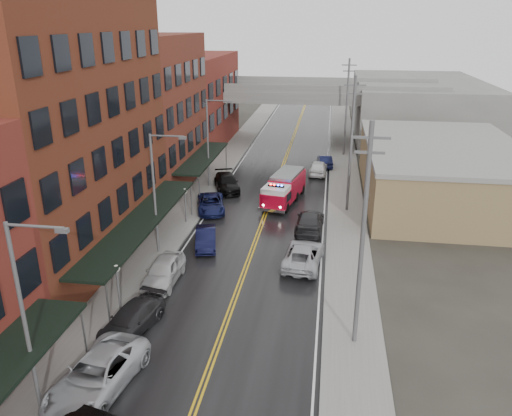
{
  "coord_description": "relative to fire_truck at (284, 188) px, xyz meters",
  "views": [
    {
      "loc": [
        5.33,
        -8.04,
        16.24
      ],
      "look_at": [
        0.12,
        26.67,
        3.0
      ],
      "focal_mm": 35.0,
      "sensor_mm": 36.0,
      "label": 1
    }
  ],
  "objects": [
    {
      "name": "road",
      "position": [
        -1.3,
        -6.45,
        -1.45
      ],
      "size": [
        11.0,
        160.0,
        0.02
      ],
      "primitive_type": "cube",
      "color": "black",
      "rests_on": "ground"
    },
    {
      "name": "sidewalk_left",
      "position": [
        -8.6,
        -6.45,
        -1.38
      ],
      "size": [
        3.0,
        160.0,
        0.15
      ],
      "primitive_type": "cube",
      "color": "slate",
      "rests_on": "ground"
    },
    {
      "name": "sidewalk_right",
      "position": [
        6.0,
        -6.45,
        -1.38
      ],
      "size": [
        3.0,
        160.0,
        0.15
      ],
      "primitive_type": "cube",
      "color": "slate",
      "rests_on": "ground"
    },
    {
      "name": "curb_left",
      "position": [
        -6.95,
        -6.45,
        -1.38
      ],
      "size": [
        0.3,
        160.0,
        0.15
      ],
      "primitive_type": "cube",
      "color": "gray",
      "rests_on": "ground"
    },
    {
      "name": "curb_right",
      "position": [
        4.35,
        -6.45,
        -1.38
      ],
      "size": [
        0.3,
        160.0,
        0.15
      ],
      "primitive_type": "cube",
      "color": "gray",
      "rests_on": "ground"
    },
    {
      "name": "brick_building_b",
      "position": [
        -14.6,
        -13.45,
        7.54
      ],
      "size": [
        9.0,
        20.0,
        18.0
      ],
      "primitive_type": "cube",
      "color": "#5F2719",
      "rests_on": "ground"
    },
    {
      "name": "brick_building_c",
      "position": [
        -14.6,
        4.05,
        6.04
      ],
      "size": [
        9.0,
        15.0,
        15.0
      ],
      "primitive_type": "cube",
      "color": "maroon",
      "rests_on": "ground"
    },
    {
      "name": "brick_building_far",
      "position": [
        -14.6,
        21.55,
        4.54
      ],
      "size": [
        9.0,
        20.0,
        12.0
      ],
      "primitive_type": "cube",
      "color": "maroon",
      "rests_on": "ground"
    },
    {
      "name": "tan_building",
      "position": [
        14.7,
        3.55,
        1.04
      ],
      "size": [
        14.0,
        22.0,
        5.0
      ],
      "primitive_type": "cube",
      "color": "olive",
      "rests_on": "ground"
    },
    {
      "name": "right_far_block",
      "position": [
        16.7,
        33.55,
        2.54
      ],
      "size": [
        18.0,
        30.0,
        8.0
      ],
      "primitive_type": "cube",
      "color": "slate",
      "rests_on": "ground"
    },
    {
      "name": "awning_1",
      "position": [
        -8.79,
        -13.45,
        1.53
      ],
      "size": [
        2.6,
        18.0,
        3.09
      ],
      "color": "black",
      "rests_on": "ground"
    },
    {
      "name": "awning_2",
      "position": [
        -8.79,
        4.05,
        1.53
      ],
      "size": [
        2.6,
        13.0,
        3.09
      ],
      "color": "black",
      "rests_on": "ground"
    },
    {
      "name": "globe_lamp_1",
      "position": [
        -7.7,
        -20.45,
        0.86
      ],
      "size": [
        0.44,
        0.44,
        3.12
      ],
      "color": "#59595B",
      "rests_on": "ground"
    },
    {
      "name": "globe_lamp_2",
      "position": [
        -7.7,
        -6.45,
        0.86
      ],
      "size": [
        0.44,
        0.44,
        3.12
      ],
      "color": "#59595B",
      "rests_on": "ground"
    },
    {
      "name": "street_lamp_0",
      "position": [
        -7.85,
        -28.45,
        3.73
      ],
      "size": [
        2.64,
        0.22,
        9.0
      ],
      "color": "#59595B",
      "rests_on": "ground"
    },
    {
      "name": "street_lamp_1",
      "position": [
        -7.85,
        -12.45,
        3.73
      ],
      "size": [
        2.64,
        0.22,
        9.0
      ],
      "color": "#59595B",
      "rests_on": "ground"
    },
    {
      "name": "street_lamp_2",
      "position": [
        -7.85,
        3.55,
        3.73
      ],
      "size": [
        2.64,
        0.22,
        9.0
      ],
      "color": "#59595B",
      "rests_on": "ground"
    },
    {
      "name": "utility_pole_0",
      "position": [
        5.9,
        -21.45,
        4.85
      ],
      "size": [
        1.8,
        0.24,
        12.0
      ],
      "color": "#59595B",
      "rests_on": "ground"
    },
    {
      "name": "utility_pole_1",
      "position": [
        5.9,
        -1.45,
        4.85
      ],
      "size": [
        1.8,
        0.24,
        12.0
      ],
      "color": "#59595B",
      "rests_on": "ground"
    },
    {
      "name": "utility_pole_2",
      "position": [
        5.9,
        18.55,
        4.85
      ],
      "size": [
        1.8,
        0.24,
        12.0
      ],
      "color": "#59595B",
      "rests_on": "ground"
    },
    {
      "name": "overpass",
      "position": [
        -1.3,
        25.55,
        4.53
      ],
      "size": [
        40.0,
        10.0,
        7.5
      ],
      "color": "slate",
      "rests_on": "ground"
    },
    {
      "name": "fire_truck",
      "position": [
        0.0,
        0.0,
        0.0
      ],
      "size": [
        4.05,
        7.67,
        2.69
      ],
      "rotation": [
        0.0,
        0.0,
        -0.2
      ],
      "color": "#AC0721",
      "rests_on": "ground"
    },
    {
      "name": "parked_car_left_2",
      "position": [
        -6.08,
        -26.91,
        -0.62
      ],
      "size": [
        3.59,
        6.34,
        1.67
      ],
      "primitive_type": "imported",
      "rotation": [
        0.0,
        0.0,
        -0.14
      ],
      "color": "#B2B6BB",
      "rests_on": "ground"
    },
    {
      "name": "parked_car_left_3",
      "position": [
        -6.3,
        -22.1,
        -0.74
      ],
      "size": [
        3.0,
        5.22,
        1.42
      ],
      "primitive_type": "imported",
      "rotation": [
        0.0,
        0.0,
        -0.22
      ],
      "color": "black",
      "rests_on": "ground"
    },
    {
      "name": "parked_car_left_4",
      "position": [
        -6.3,
        -16.59,
        -0.63
      ],
      "size": [
        1.99,
        4.86,
        1.65
      ],
      "primitive_type": "imported",
      "rotation": [
        0.0,
        0.0,
        -0.01
      ],
      "color": "#BEBEBE",
      "rests_on": "ground"
    },
    {
      "name": "parked_car_left_5",
      "position": [
        -4.9,
        -10.77,
        -0.75
      ],
      "size": [
        2.42,
        4.52,
        1.41
      ],
      "primitive_type": "imported",
      "rotation": [
        0.0,
        0.0,
        0.23
      ],
      "color": "black",
      "rests_on": "ground"
    },
    {
      "name": "parked_car_left_6",
      "position": [
        -6.3,
        -3.25,
        -0.75
      ],
      "size": [
        3.61,
        5.53,
        1.42
      ],
      "primitive_type": "imported",
      "rotation": [
        0.0,
        0.0,
        0.27
      ],
      "color": "#121845",
      "rests_on": "ground"
    },
    {
      "name": "parked_car_left_7",
      "position": [
        -6.08,
        2.75,
        -0.66
      ],
      "size": [
        3.85,
        5.9,
        1.59
      ],
      "primitive_type": "imported",
      "rotation": [
        0.0,
        0.0,
        0.32
      ],
      "color": "black",
      "rests_on": "ground"
    },
    {
      "name": "parked_car_right_0",
      "position": [
        2.61,
        -12.65,
        -0.7
      ],
      "size": [
        3.02,
        5.65,
        1.51
      ],
      "primitive_type": "imported",
      "rotation": [
        0.0,
        0.0,
        3.05
      ],
      "color": "#B4B6BC",
      "rests_on": "ground"
    },
    {
      "name": "parked_car_right_1",
      "position": [
        2.78,
        -6.41,
        -0.67
      ],
      "size": [
        2.37,
        5.49,
        1.58
      ],
      "primitive_type": "imported",
      "rotation": [
        0.0,
        0.0,
        3.11
      ],
      "color": "#28292B",
      "rests_on": "ground"
    },
    {
      "name": "parked_car_right_2",
      "position": [
        2.95,
        9.75,
        -0.67
      ],
      "size": [
        2.1,
        4.72,
        1.58
      ],
      "primitive_type": "imported",
      "rotation": [
        0.0,
        0.0,
        3.09
      ],
      "color": "white",
      "rests_on": "ground"
    },
    {
      "name": "parked_car_right_3",
      "position": [
        3.6,
        12.97,
        -0.76
      ],
      "size": [
        1.98,
        4.38,
        1.39
      ],
      "primitive_type": "imported",
      "rotation": [
        0.0,
        0.0,
        3.26
      ],
      "color": "black",
      "rests_on": "ground"
    }
  ]
}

